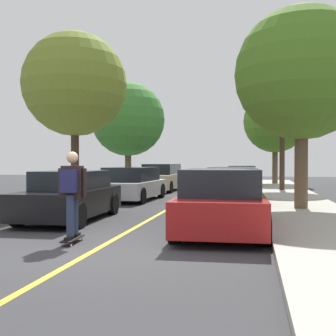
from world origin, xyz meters
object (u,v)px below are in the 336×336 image
object	(u,v)px
parked_car_left_nearest	(71,196)
parked_car_left_near	(132,184)
parked_car_left_far	(162,178)
skateboarder	(72,189)
parked_car_right_nearest	(222,201)
parked_car_right_near	(233,187)
street_tree_right_nearest	(302,74)
skateboard	(73,239)
street_tree_left_near	(128,119)
street_tree_left_nearest	(75,85)
street_tree_right_near	(282,99)
parked_car_right_farthest	(242,176)
parked_car_right_far	(239,181)
street_tree_right_far	(275,121)

from	to	relation	value
parked_car_left_nearest	parked_car_left_near	bearing A→B (deg)	89.99
parked_car_left_far	skateboarder	distance (m)	15.21
parked_car_right_nearest	parked_car_right_near	size ratio (longest dim) A/B	1.05
parked_car_right_nearest	street_tree_right_nearest	world-z (taller)	street_tree_right_nearest
skateboarder	street_tree_right_nearest	bearing A→B (deg)	51.20
skateboarder	skateboard	bearing A→B (deg)	94.24
parked_car_left_far	street_tree_left_near	xyz separation A→B (m)	(-2.20, 0.85, 3.35)
skateboard	parked_car_right_nearest	bearing A→B (deg)	33.91
street_tree_left_nearest	skateboard	bearing A→B (deg)	-66.55
street_tree_right_nearest	street_tree_right_near	xyz separation A→B (m)	(0.00, 8.86, 0.51)
parked_car_right_farthest	street_tree_left_near	bearing A→B (deg)	-149.84
parked_car_left_nearest	skateboarder	bearing A→B (deg)	-65.29
parked_car_left_nearest	skateboard	bearing A→B (deg)	-65.09
parked_car_right_far	street_tree_left_near	world-z (taller)	street_tree_left_near
street_tree_left_nearest	street_tree_right_near	size ratio (longest dim) A/B	1.03
parked_car_right_farthest	street_tree_right_nearest	distance (m)	14.18
street_tree_left_near	skateboarder	world-z (taller)	street_tree_left_near
street_tree_left_near	parked_car_left_nearest	bearing A→B (deg)	-80.26
street_tree_left_nearest	street_tree_right_near	world-z (taller)	street_tree_left_nearest
street_tree_left_nearest	street_tree_right_far	distance (m)	16.22
parked_car_right_nearest	street_tree_right_nearest	distance (m)	6.08
parked_car_right_far	parked_car_right_farthest	bearing A→B (deg)	89.98
street_tree_right_near	skateboarder	size ratio (longest dim) A/B	3.83
street_tree_right_near	street_tree_right_nearest	bearing A→B (deg)	-90.00
skateboard	parked_car_left_nearest	bearing A→B (deg)	114.91
parked_car_right_nearest	parked_car_right_far	distance (m)	12.26
parked_car_right_far	parked_car_right_farthest	xyz separation A→B (m)	(0.00, 5.55, 0.05)
street_tree_right_nearest	skateboarder	bearing A→B (deg)	-128.80
parked_car_left_far	parked_car_right_farthest	world-z (taller)	parked_car_left_far
street_tree_left_near	skateboarder	distance (m)	16.67
street_tree_left_nearest	street_tree_left_near	size ratio (longest dim) A/B	1.11
street_tree_right_near	parked_car_right_nearest	bearing A→B (deg)	-99.49
parked_car_right_nearest	parked_car_left_near	bearing A→B (deg)	120.22
parked_car_right_far	skateboard	bearing A→B (deg)	-101.23
parked_car_right_nearest	street_tree_left_nearest	distance (m)	10.05
street_tree_right_nearest	street_tree_right_far	xyz separation A→B (m)	(0.00, 15.93, -0.01)
street_tree_right_nearest	street_tree_right_far	size ratio (longest dim) A/B	0.99
parked_car_left_near	skateboarder	world-z (taller)	skateboarder
street_tree_left_near	street_tree_right_near	distance (m)	8.75
parked_car_left_nearest	street_tree_right_nearest	world-z (taller)	street_tree_right_nearest
street_tree_left_nearest	skateboarder	bearing A→B (deg)	-66.62
parked_car_right_farthest	skateboard	size ratio (longest dim) A/B	4.82
street_tree_left_nearest	street_tree_right_nearest	world-z (taller)	street_tree_left_nearest
skateboarder	parked_car_left_far	bearing A→B (deg)	95.48
parked_car_right_nearest	skateboarder	xyz separation A→B (m)	(-2.81, -1.92, 0.36)
parked_car_left_near	parked_car_right_far	bearing A→B (deg)	49.29
parked_car_right_nearest	parked_car_right_far	xyz separation A→B (m)	(-0.00, 12.26, -0.08)
parked_car_left_near	street_tree_left_nearest	size ratio (longest dim) A/B	0.66
parked_car_right_near	street_tree_right_near	world-z (taller)	street_tree_right_near
parked_car_left_near	street_tree_right_far	bearing A→B (deg)	63.43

